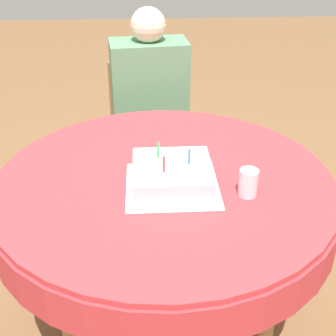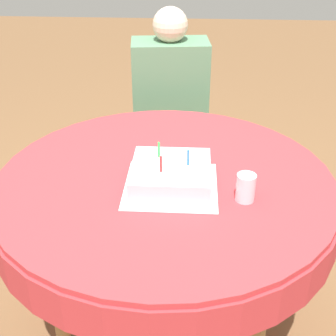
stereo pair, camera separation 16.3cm
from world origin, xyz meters
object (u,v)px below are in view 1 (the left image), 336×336
at_px(person, 150,100).
at_px(birthday_cake, 172,175).
at_px(drinking_glass, 248,183).
at_px(chair, 149,132).

relative_size(person, birthday_cake, 4.36).
bearing_deg(drinking_glass, person, 106.24).
xyz_separation_m(birthday_cake, drinking_glass, (0.25, -0.07, 0.01)).
height_order(person, drinking_glass, person).
bearing_deg(birthday_cake, chair, 93.52).
relative_size(chair, person, 0.72).
distance_m(birthday_cake, drinking_glass, 0.26).
distance_m(chair, birthday_cake, 1.12).
bearing_deg(chair, drinking_glass, -80.65).
xyz_separation_m(chair, person, (0.01, -0.09, 0.23)).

